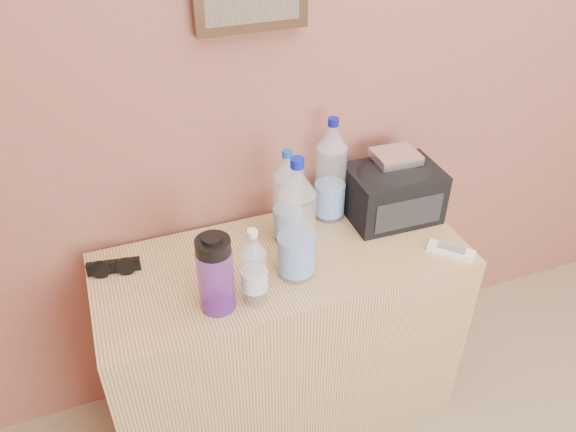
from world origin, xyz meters
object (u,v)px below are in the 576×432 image
object	(u,v)px
pet_large_c	(331,175)
ac_remote	(451,251)
pet_small	(254,271)
toiletry_bag	(393,190)
nalgene_bottle	(216,273)
sunglasses	(114,266)
pet_large_d	(297,226)
foil_packet	(396,156)
dresser	(283,338)
pet_large_b	(287,201)

from	to	relation	value
pet_large_c	ac_remote	size ratio (longest dim) A/B	2.52
pet_small	toiletry_bag	distance (m)	0.57
pet_large_c	toiletry_bag	bearing A→B (deg)	-19.93
nalgene_bottle	ac_remote	world-z (taller)	nalgene_bottle
sunglasses	ac_remote	xyz separation A→B (m)	(0.94, -0.27, -0.01)
pet_small	toiletry_bag	xyz separation A→B (m)	(0.53, 0.22, -0.01)
pet_large_d	foil_packet	bearing A→B (deg)	24.22
pet_small	nalgene_bottle	bearing A→B (deg)	173.39
dresser	toiletry_bag	xyz separation A→B (m)	(0.40, 0.08, 0.44)
dresser	sunglasses	bearing A→B (deg)	166.46
pet_large_c	ac_remote	world-z (taller)	pet_large_c
pet_large_c	pet_small	size ratio (longest dim) A/B	1.49
pet_large_b	toiletry_bag	distance (m)	0.35
ac_remote	pet_large_b	bearing A→B (deg)	-163.63
ac_remote	dresser	bearing A→B (deg)	-151.60
nalgene_bottle	foil_packet	distance (m)	0.68
dresser	ac_remote	xyz separation A→B (m)	(0.47, -0.15, 0.35)
foil_packet	ac_remote	bearing A→B (deg)	-76.05
pet_small	ac_remote	size ratio (longest dim) A/B	1.69
pet_large_b	nalgene_bottle	world-z (taller)	pet_large_b
dresser	toiletry_bag	bearing A→B (deg)	11.64
sunglasses	toiletry_bag	world-z (taller)	toiletry_bag
pet_large_d	toiletry_bag	size ratio (longest dim) A/B	1.33
pet_large_d	toiletry_bag	world-z (taller)	pet_large_d
pet_large_b	sunglasses	size ratio (longest dim) A/B	2.03
pet_large_b	dresser	bearing A→B (deg)	-117.77
pet_large_c	pet_large_d	world-z (taller)	pet_large_d
dresser	toiletry_bag	world-z (taller)	toiletry_bag
toiletry_bag	foil_packet	distance (m)	0.11
sunglasses	toiletry_bag	size ratio (longest dim) A/B	0.53
dresser	nalgene_bottle	bearing A→B (deg)	-151.39
dresser	sunglasses	size ratio (longest dim) A/B	7.37
pet_large_c	foil_packet	bearing A→B (deg)	-13.60
pet_large_d	pet_large_c	bearing A→B (deg)	48.26
pet_small	toiletry_bag	bearing A→B (deg)	22.33
pet_large_c	nalgene_bottle	size ratio (longest dim) A/B	1.50
pet_small	nalgene_bottle	world-z (taller)	pet_small
pet_large_b	sunglasses	bearing A→B (deg)	177.71
dresser	pet_large_b	size ratio (longest dim) A/B	3.63
sunglasses	foil_packet	bearing A→B (deg)	8.72
pet_large_c	ac_remote	bearing A→B (deg)	-49.64
pet_large_b	pet_small	size ratio (longest dim) A/B	1.31
pet_large_b	pet_large_c	xyz separation A→B (m)	(0.16, 0.06, 0.02)
sunglasses	foil_packet	distance (m)	0.89
pet_large_c	dresser	bearing A→B (deg)	-144.82
pet_large_c	pet_small	world-z (taller)	pet_large_c
foil_packet	sunglasses	bearing A→B (deg)	179.41
pet_large_d	toiletry_bag	xyz separation A→B (m)	(0.39, 0.16, -0.07)
pet_large_d	ac_remote	world-z (taller)	pet_large_d
pet_large_c	pet_small	xyz separation A→B (m)	(-0.34, -0.28, -0.05)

